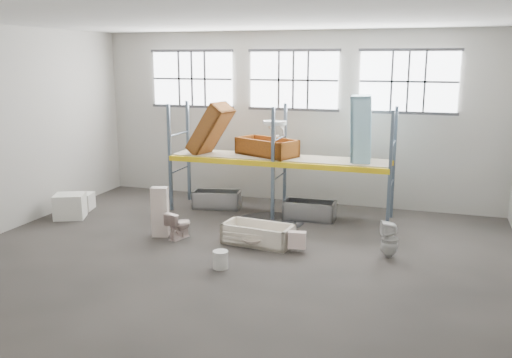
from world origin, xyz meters
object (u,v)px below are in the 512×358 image
at_px(cistern_tall, 160,212).
at_px(carton_near, 70,206).
at_px(steel_tub_left, 217,199).
at_px(bucket, 220,260).
at_px(toilet_beige, 179,225).
at_px(bathtub_beige, 258,234).
at_px(rust_tub_flat, 267,147).
at_px(toilet_white, 389,239).
at_px(blue_tub_upright, 361,130).
at_px(steel_tub_right, 309,210).

height_order(cistern_tall, carton_near, cistern_tall).
relative_size(steel_tub_left, bucket, 3.64).
height_order(toilet_beige, bucket, toilet_beige).
xyz_separation_m(bathtub_beige, rust_tub_flat, (-0.64, 2.72, 1.58)).
xyz_separation_m(cistern_tall, toilet_white, (5.37, 0.26, -0.20)).
distance_m(toilet_white, rust_tub_flat, 4.70).
xyz_separation_m(toilet_beige, carton_near, (-3.54, 0.61, -0.01)).
relative_size(bathtub_beige, bucket, 4.34).
height_order(bathtub_beige, toilet_beige, toilet_beige).
xyz_separation_m(toilet_beige, blue_tub_upright, (3.84, 2.91, 2.06)).
bearing_deg(carton_near, bathtub_beige, -4.10).
bearing_deg(steel_tub_left, blue_tub_upright, 1.29).
distance_m(steel_tub_left, steel_tub_right, 2.81).
height_order(cistern_tall, toilet_white, cistern_tall).
height_order(steel_tub_left, rust_tub_flat, rust_tub_flat).
distance_m(cistern_tall, carton_near, 3.12).
xyz_separation_m(toilet_beige, toilet_white, (4.88, 0.27, 0.07)).
xyz_separation_m(bathtub_beige, steel_tub_left, (-2.11, 2.60, 0.01)).
relative_size(toilet_white, carton_near, 1.05).
bearing_deg(bathtub_beige, steel_tub_right, 79.72).
bearing_deg(rust_tub_flat, bathtub_beige, -76.74).
bearing_deg(carton_near, blue_tub_upright, 17.30).
relative_size(toilet_white, steel_tub_left, 0.60).
bearing_deg(steel_tub_left, toilet_white, -26.71).
xyz_separation_m(cistern_tall, bucket, (2.15, -1.47, -0.42)).
distance_m(toilet_white, blue_tub_upright, 3.47).
distance_m(bathtub_beige, cistern_tall, 2.45).
height_order(toilet_white, rust_tub_flat, rust_tub_flat).
relative_size(bathtub_beige, steel_tub_right, 1.19).
relative_size(cistern_tall, bucket, 3.29).
xyz_separation_m(cistern_tall, rust_tub_flat, (1.77, 2.93, 1.21)).
distance_m(steel_tub_left, carton_near, 4.02).
xyz_separation_m(blue_tub_upright, bucket, (-2.18, -4.38, -2.21)).
bearing_deg(bathtub_beige, blue_tub_upright, 60.82).
bearing_deg(steel_tub_right, carton_near, -162.66).
distance_m(steel_tub_right, blue_tub_upright, 2.50).
bearing_deg(bathtub_beige, cistern_tall, -168.73).
height_order(cistern_tall, steel_tub_right, cistern_tall).
distance_m(bathtub_beige, bucket, 1.71).
bearing_deg(bucket, steel_tub_right, 76.65).
relative_size(bathtub_beige, toilet_beige, 2.39).
bearing_deg(toilet_beige, bucket, 156.43).
bearing_deg(blue_tub_upright, carton_near, -162.70).
relative_size(rust_tub_flat, bucket, 4.64).
bearing_deg(bathtub_beige, rust_tub_flat, 109.56).
bearing_deg(steel_tub_right, steel_tub_left, 174.11).
bearing_deg(cistern_tall, steel_tub_right, 24.33).
relative_size(steel_tub_right, carton_near, 1.76).
xyz_separation_m(toilet_white, carton_near, (-8.42, 0.34, -0.07)).
height_order(blue_tub_upright, carton_near, blue_tub_upright).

